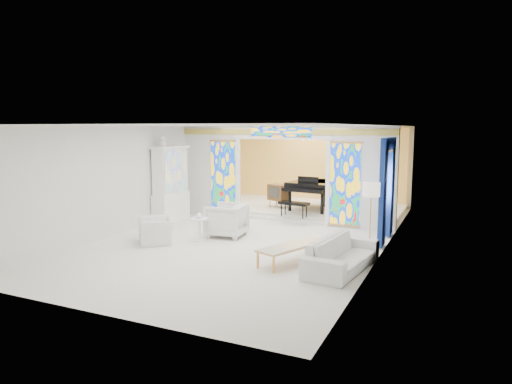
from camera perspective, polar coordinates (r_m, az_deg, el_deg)
The scene contains 24 objects.
floor at distance 12.73m, azimuth -0.05°, elevation -5.35°, with size 12.00×12.00×0.00m, color white.
ceiling at distance 12.38m, azimuth -0.05°, elevation 8.29°, with size 7.00×12.00×0.02m, color white.
wall_back at distance 18.07m, azimuth 7.85°, elevation 3.37°, with size 7.00×0.02×3.00m, color silver.
wall_front at distance 7.49m, azimuth -19.43°, elevation -3.55°, with size 7.00×0.02×3.00m, color silver.
wall_left at distance 14.26m, azimuth -12.97°, elevation 2.01°, with size 0.02×12.00×3.00m, color silver.
wall_right at distance 11.48m, azimuth 16.07°, elevation 0.49°, with size 0.02×12.00×3.00m, color silver.
partition_wall at distance 14.28m, azimuth 3.27°, elevation 2.83°, with size 7.00×0.22×3.00m.
stained_glass_left at distance 15.07m, azimuth -4.11°, elevation 1.74°, with size 0.90×0.04×2.40m, color gold.
stained_glass_right at distance 13.62m, azimuth 11.09°, elevation 0.95°, with size 0.90×0.04×2.40m, color gold.
stained_glass_transom at distance 14.12m, azimuth 3.15°, elevation 7.51°, with size 2.00×0.04×0.34m, color gold.
alcove_platform at distance 16.45m, azimuth 5.87°, elevation -2.00°, with size 6.80×3.80×0.18m, color white.
gold_curtain_back at distance 17.96m, azimuth 7.74°, elevation 3.34°, with size 6.70×0.10×2.90m, color #EFB553.
chandelier at distance 16.05m, azimuth 6.56°, elevation 6.57°, with size 0.48×0.48×0.30m, color #C58A45.
blue_drapes at distance 12.17m, azimuth 16.10°, elevation 1.27°, with size 0.14×1.85×2.65m.
china_cabinet at distance 14.61m, azimuth -10.63°, elevation 0.91°, with size 0.56×1.46×2.72m.
armchair_left at distance 12.06m, azimuth -12.30°, elevation -4.73°, with size 0.98×0.86×0.64m, color white.
armchair_right at distance 12.46m, azimuth -3.69°, elevation -3.52°, with size 0.97×1.00×0.91m, color silver.
sofa at distance 9.74m, azimuth 10.71°, elevation -7.65°, with size 2.29×0.90×0.67m, color white.
side_table at distance 12.05m, azimuth -7.09°, elevation -4.24°, with size 0.64×0.64×0.61m.
vase at distance 11.99m, azimuth -7.11°, elevation -2.85°, with size 0.16×0.16×0.17m, color silver.
coffee_table at distance 10.11m, azimuth 4.62°, elevation -6.73°, with size 1.19×1.90×0.41m.
floor_lamp at distance 11.13m, azimuth 14.21°, elevation -0.10°, with size 0.54×0.54×1.66m.
grand_piano at distance 15.69m, azimuth 8.04°, elevation 0.73°, with size 2.09×3.01×1.17m.
tv_console at distance 15.99m, azimuth 2.84°, elevation -0.05°, with size 0.81×0.69×0.80m.
Camera 1 is at (5.12, -11.27, 2.94)m, focal length 32.00 mm.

